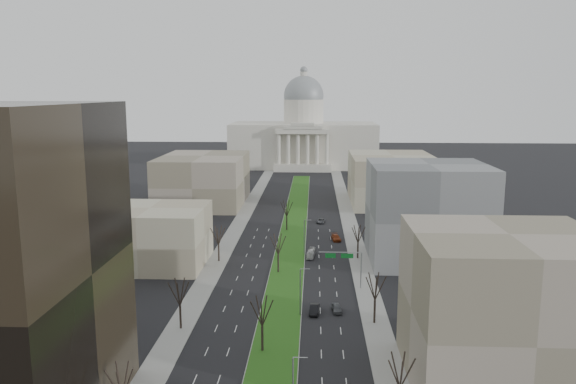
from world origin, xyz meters
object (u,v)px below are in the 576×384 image
(car_grey_near, at_px, (337,308))
(car_black, at_px, (314,309))
(box_van, at_px, (311,253))
(car_grey_far, at_px, (321,221))
(car_red, at_px, (336,238))

(car_grey_near, relative_size, car_black, 0.89)
(car_black, xyz_separation_m, box_van, (-0.87, 36.75, 0.14))
(car_grey_far, bearing_deg, car_black, -81.70)
(car_grey_near, distance_m, car_red, 52.24)
(car_black, height_order, car_grey_far, car_black)
(car_grey_near, distance_m, car_black, 4.33)
(car_red, bearing_deg, box_van, -121.06)
(car_grey_near, relative_size, car_red, 0.78)
(car_grey_far, bearing_deg, car_red, -69.46)
(box_van, bearing_deg, car_grey_near, -76.21)
(car_grey_far, bearing_deg, car_grey_near, -78.41)
(car_black, xyz_separation_m, car_red, (6.02, 53.11, 0.00))
(car_grey_near, height_order, box_van, box_van)
(car_grey_near, xyz_separation_m, car_grey_far, (-2.21, 73.40, -0.05))
(car_black, xyz_separation_m, car_grey_far, (2.02, 74.30, -0.12))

